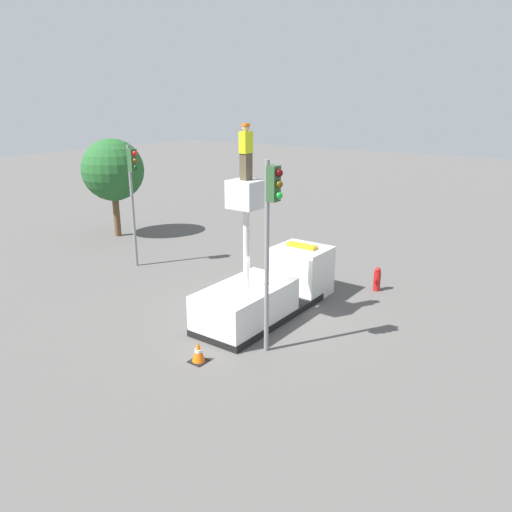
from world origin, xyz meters
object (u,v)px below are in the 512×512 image
Objects in this scene: fire_hydrant at (377,279)px; tree_left_bg at (113,170)px; traffic_cone_rear at (198,352)px; bucket_truck at (268,289)px; worker at (246,152)px; traffic_light_pole at (271,221)px; traffic_light_across at (133,183)px.

tree_left_bg reaches higher than fire_hydrant.
traffic_cone_rear is 0.12× the size of tree_left_bg.
fire_hydrant is 15.85m from tree_left_bg.
fire_hydrant is 1.51× the size of traffic_cone_rear.
bucket_truck is at bearing 5.43° from traffic_cone_rear.
worker is 2.73m from traffic_light_pole.
traffic_light_across is (0.81, 7.96, 3.04)m from bucket_truck.
traffic_light_across is 5.59× the size of fire_hydrant.
traffic_light_pole is (-1.14, -1.75, -1.76)m from worker.
fire_hydrant is at bearing -4.75° from traffic_light_pole.
bucket_truck is 4.26m from traffic_cone_rear.
traffic_light_pole is 8.91× the size of traffic_cone_rear.
traffic_light_across is at bearing 75.24° from worker.
bucket_truck is at bearing -106.25° from tree_left_bg.
traffic_light_pole is at bearing -123.12° from worker.
worker is 0.31× the size of traffic_light_across.
traffic_light_across is 6.04m from tree_left_bg.
bucket_truck is 4.41m from traffic_light_pole.
bucket_truck is 3.67× the size of worker.
bucket_truck is 1.17× the size of tree_left_bg.
tree_left_bg is at bearing 59.83° from traffic_light_across.
tree_left_bg is at bearing 73.75° from bucket_truck.
traffic_light_pole is (-2.43, -1.75, 3.25)m from bucket_truck.
worker is 0.30× the size of traffic_light_pole.
fire_hydrant is at bearing -70.55° from traffic_light_across.
tree_left_bg reaches higher than bucket_truck.
bucket_truck is at bearing -95.79° from traffic_light_across.
traffic_cone_rear is at bearing -120.92° from traffic_light_across.
traffic_light_pole is at bearing -144.28° from bucket_truck.
traffic_light_pole reaches higher than fire_hydrant.
fire_hydrant is 0.18× the size of tree_left_bg.
tree_left_bg is (8.04, 13.58, 3.43)m from traffic_cone_rear.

